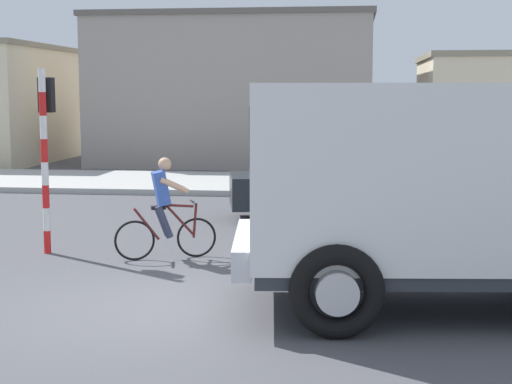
% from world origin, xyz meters
% --- Properties ---
extents(ground_plane, '(120.00, 120.00, 0.00)m').
position_xyz_m(ground_plane, '(0.00, 0.00, 0.00)').
color(ground_plane, '#4C4C51').
extents(sidewalk_far, '(80.00, 5.00, 0.16)m').
position_xyz_m(sidewalk_far, '(0.00, 13.25, 0.08)').
color(sidewalk_far, '#ADADA8').
rests_on(sidewalk_far, ground).
extents(truck_foreground, '(5.64, 3.23, 2.90)m').
position_xyz_m(truck_foreground, '(3.58, 0.23, 1.67)').
color(truck_foreground, white).
rests_on(truck_foreground, ground).
extents(cyclist, '(1.62, 0.76, 1.72)m').
position_xyz_m(cyclist, '(-0.82, 2.78, 0.86)').
color(cyclist, black).
rests_on(cyclist, ground).
extents(traffic_light_pole, '(0.24, 0.43, 3.20)m').
position_xyz_m(traffic_light_pole, '(-2.98, 3.07, 2.07)').
color(traffic_light_pole, red).
rests_on(traffic_light_pole, ground).
extents(car_red_near, '(4.25, 2.42, 1.60)m').
position_xyz_m(car_red_near, '(1.66, 7.30, 0.82)').
color(car_red_near, '#1E2328').
rests_on(car_red_near, ground).
extents(car_white_mid, '(4.15, 2.19, 1.60)m').
position_xyz_m(car_white_mid, '(4.82, 8.81, 0.82)').
color(car_white_mid, '#B7B7BC').
rests_on(car_white_mid, ground).
extents(pedestrian_near_kerb, '(0.34, 0.22, 1.62)m').
position_xyz_m(pedestrian_near_kerb, '(3.25, 8.99, 0.85)').
color(pedestrian_near_kerb, '#2D334C').
rests_on(pedestrian_near_kerb, ground).
extents(building_mid_block, '(10.75, 8.09, 5.74)m').
position_xyz_m(building_mid_block, '(-2.31, 21.63, 2.87)').
color(building_mid_block, '#9E9389').
rests_on(building_mid_block, ground).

